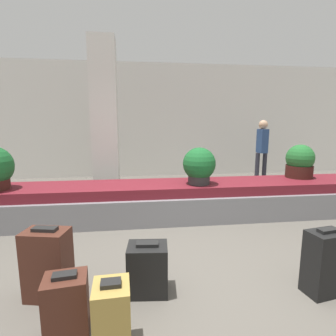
% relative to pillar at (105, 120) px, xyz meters
% --- Properties ---
extents(ground_plane, '(18.00, 18.00, 0.00)m').
position_rel_pillar_xyz_m(ground_plane, '(1.12, -3.13, -1.60)').
color(ground_plane, '#59544C').
extents(back_wall, '(18.00, 0.06, 3.20)m').
position_rel_pillar_xyz_m(back_wall, '(1.12, 2.06, 0.00)').
color(back_wall, silver).
rests_on(back_wall, ground_plane).
extents(carousel, '(7.44, 0.98, 0.56)m').
position_rel_pillar_xyz_m(carousel, '(1.12, -1.46, -1.33)').
color(carousel, gray).
rests_on(carousel, ground_plane).
extents(pillar, '(0.51, 0.51, 3.20)m').
position_rel_pillar_xyz_m(pillar, '(0.00, 0.00, 0.00)').
color(pillar, silver).
rests_on(pillar, ground_plane).
extents(suitcase_0, '(0.38, 0.31, 0.48)m').
position_rel_pillar_xyz_m(suitcase_0, '(0.69, -3.40, -1.37)').
color(suitcase_0, black).
rests_on(suitcase_0, ground_plane).
extents(suitcase_1, '(0.25, 0.27, 0.51)m').
position_rel_pillar_xyz_m(suitcase_1, '(0.42, -3.99, -1.36)').
color(suitcase_1, '#A3843D').
rests_on(suitcase_1, ground_plane).
extents(suitcase_2, '(0.41, 0.31, 0.65)m').
position_rel_pillar_xyz_m(suitcase_2, '(-0.18, -3.36, -1.29)').
color(suitcase_2, '#472319').
rests_on(suitcase_2, ground_plane).
extents(suitcase_3, '(0.36, 0.27, 0.61)m').
position_rel_pillar_xyz_m(suitcase_3, '(2.26, -3.62, -1.31)').
color(suitcase_3, black).
rests_on(suitcase_3, ground_plane).
extents(suitcase_4, '(0.33, 0.28, 0.48)m').
position_rel_pillar_xyz_m(suitcase_4, '(0.09, -3.81, -1.37)').
color(suitcase_4, '#472319').
rests_on(suitcase_4, ground_plane).
extents(potted_plant_0, '(0.52, 0.52, 0.59)m').
position_rel_pillar_xyz_m(potted_plant_0, '(1.60, -1.58, -0.74)').
color(potted_plant_0, '#2D2D2D').
rests_on(potted_plant_0, carousel).
extents(potted_plant_2, '(0.48, 0.48, 0.59)m').
position_rel_pillar_xyz_m(potted_plant_2, '(3.51, -1.30, -0.76)').
color(potted_plant_2, '#381914').
rests_on(potted_plant_2, carousel).
extents(traveler_0, '(0.31, 0.32, 1.61)m').
position_rel_pillar_xyz_m(traveler_0, '(3.88, 0.85, -0.65)').
color(traveler_0, '#282833').
rests_on(traveler_0, ground_plane).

